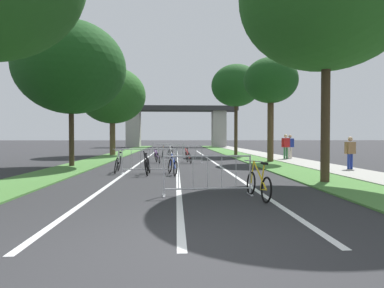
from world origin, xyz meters
name	(u,v)px	position (x,y,z in m)	size (l,w,h in m)	color
ground_plane	(182,254)	(0.00, 0.00, 0.00)	(300.00, 300.00, 0.00)	#2B2B2D
grass_verge_left	(114,155)	(-5.13, 22.23, 0.03)	(2.17, 54.35, 0.05)	#477A38
grass_verge_right	(238,155)	(5.13, 22.23, 0.03)	(2.17, 54.35, 0.05)	#477A38
sidewalk_path_right	(264,155)	(7.32, 22.23, 0.04)	(2.20, 54.35, 0.08)	#9E9B93
lane_stripe_center	(177,162)	(0.00, 15.72, 0.00)	(0.14, 31.44, 0.01)	silver
lane_stripe_right_lane	(213,161)	(2.22, 15.72, 0.00)	(0.14, 31.44, 0.01)	silver
lane_stripe_left_lane	(141,162)	(-2.22, 15.72, 0.00)	(0.14, 31.44, 0.01)	silver
overpass_bridge	(176,120)	(0.00, 44.92, 4.20)	(18.65, 3.41, 6.26)	#2D2D30
tree_left_cypress_far	(71,68)	(-5.46, 12.54, 5.09)	(5.57, 5.57, 7.46)	#3D2D1E
tree_left_oak_mid	(112,96)	(-5.35, 22.60, 4.97)	(5.49, 5.49, 7.32)	brown
tree_right_oak_near	(271,81)	(5.67, 14.96, 4.92)	(3.25, 3.25, 6.36)	#4C3823
tree_right_maple_mid	(236,86)	(4.89, 22.06, 5.78)	(4.08, 4.08, 7.53)	#3D2D1E
crowd_barrier_nearest	(208,176)	(0.74, 4.13, 0.52)	(2.36, 0.55, 1.05)	#ADADB2
crowd_barrier_second	(149,161)	(-1.19, 9.29, 0.52)	(2.35, 0.49, 1.05)	#ADADB2
crowd_barrier_third	(182,154)	(0.30, 14.45, 0.52)	(2.35, 0.49, 1.05)	#ADADB2
crowd_barrier_fourth	(168,151)	(-0.67, 19.61, 0.52)	(2.36, 0.57, 1.05)	#ADADB2
bicycle_blue_0	(173,166)	(-0.21, 8.92, 0.34)	(0.53, 1.63, 0.86)	black
bicycle_red_1	(188,157)	(0.65, 14.86, 0.36)	(0.58, 1.74, 0.92)	black
bicycle_yellow_2	(258,184)	(1.96, 3.63, 0.36)	(0.51, 1.70, 0.93)	black
bicycle_orange_3	(163,152)	(-1.08, 20.06, 0.37)	(0.50, 1.64, 0.93)	black
bicycle_purple_4	(157,157)	(-1.21, 14.88, 0.35)	(0.68, 1.62, 0.89)	black
bicycle_silver_5	(118,164)	(-2.59, 9.76, 0.38)	(0.50, 1.72, 1.04)	black
bicycle_black_6	(147,165)	(-1.25, 8.91, 0.38)	(0.44, 1.75, 1.04)	black
bicycle_white_7	(170,153)	(-0.49, 19.25, 0.36)	(0.47, 1.65, 0.94)	black
pedestrian_pushing_bike	(290,144)	(7.77, 17.37, 1.03)	(0.59, 0.39, 1.69)	beige
pedestrian_with_backpack	(286,144)	(7.23, 16.70, 1.05)	(0.61, 0.39, 1.73)	#33723F
pedestrian_in_red_jacket	(350,150)	(7.83, 9.92, 0.94)	(0.55, 0.36, 1.55)	navy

